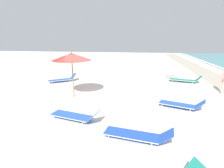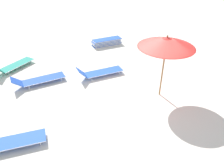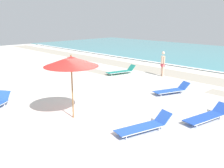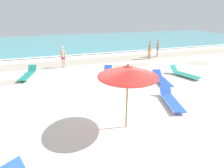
# 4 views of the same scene
# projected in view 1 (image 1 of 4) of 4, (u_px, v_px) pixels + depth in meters

# --- Properties ---
(ground_plane) EXTENTS (60.00, 60.00, 0.16)m
(ground_plane) POSITION_uv_depth(u_px,v_px,m) (90.00, 100.00, 10.06)
(ground_plane) COLOR silver
(beach_umbrella) EXTENTS (2.17, 2.17, 2.63)m
(beach_umbrella) POSITION_uv_depth(u_px,v_px,m) (72.00, 57.00, 9.70)
(beach_umbrella) COLOR olive
(beach_umbrella) RESTS_ON ground_plane
(sun_lounger_under_umbrella) EXTENTS (1.28, 2.16, 0.57)m
(sun_lounger_under_umbrella) POSITION_uv_depth(u_px,v_px,m) (182.00, 104.00, 8.61)
(sun_lounger_under_umbrella) COLOR blue
(sun_lounger_under_umbrella) RESTS_ON ground_plane
(sun_lounger_beside_umbrella) EXTENTS (1.01, 2.39, 0.53)m
(sun_lounger_beside_umbrella) POSITION_uv_depth(u_px,v_px,m) (138.00, 135.00, 5.97)
(sun_lounger_beside_umbrella) COLOR blue
(sun_lounger_beside_umbrella) RESTS_ON ground_plane
(sun_lounger_near_water_left) EXTENTS (1.12, 2.33, 0.59)m
(sun_lounger_near_water_left) POSITION_uv_depth(u_px,v_px,m) (185.00, 80.00, 13.51)
(sun_lounger_near_water_left) COLOR #1E8475
(sun_lounger_near_water_left) RESTS_ON ground_plane
(sun_lounger_near_water_right) EXTENTS (1.66, 2.09, 0.61)m
(sun_lounger_near_water_right) POSITION_uv_depth(u_px,v_px,m) (63.00, 79.00, 13.70)
(sun_lounger_near_water_right) COLOR blue
(sun_lounger_near_water_right) RESTS_ON ground_plane
(sun_lounger_mid_beach_solo) EXTENTS (1.13, 2.32, 0.58)m
(sun_lounger_mid_beach_solo) POSITION_uv_depth(u_px,v_px,m) (76.00, 116.00, 7.39)
(sun_lounger_mid_beach_solo) COLOR blue
(sun_lounger_mid_beach_solo) RESTS_ON ground_plane
(beachgoer_shoreline_child) EXTENTS (0.42, 0.29, 1.76)m
(beachgoer_shoreline_child) POSITION_uv_depth(u_px,v_px,m) (224.00, 78.00, 10.67)
(beachgoer_shoreline_child) COLOR beige
(beachgoer_shoreline_child) RESTS_ON ground_plane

